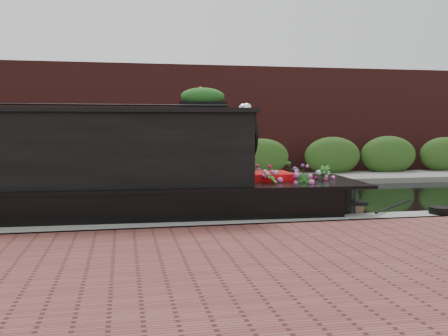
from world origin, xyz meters
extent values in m
plane|color=black|center=(0.00, 0.00, 0.00)|extent=(80.00, 80.00, 0.00)
cube|color=gray|center=(0.00, -3.30, 0.00)|extent=(40.00, 0.60, 0.50)
cube|color=brown|center=(0.00, -7.00, 0.00)|extent=(40.00, 7.00, 0.50)
cube|color=slate|center=(0.00, 4.20, 0.00)|extent=(40.00, 2.40, 0.34)
cube|color=#2C501A|center=(0.00, 5.10, 0.00)|extent=(40.00, 1.10, 2.80)
cube|color=#4E1C1A|center=(0.00, 7.20, 0.00)|extent=(40.00, 1.00, 8.00)
cube|color=red|center=(1.85, -2.04, 1.39)|extent=(0.14, 1.71, 1.32)
cube|color=black|center=(0.55, -2.91, 1.47)|extent=(0.88, 0.07, 0.54)
cube|color=red|center=(2.36, -2.04, 0.69)|extent=(0.82, 0.92, 0.49)
sphere|color=white|center=(1.86, -2.18, 2.16)|extent=(0.18, 0.18, 0.18)
sphere|color=white|center=(1.86, -1.90, 2.16)|extent=(0.18, 0.18, 0.18)
cube|color=black|center=(1.05, -2.04, 2.20)|extent=(0.87, 0.30, 0.14)
ellipsoid|color=#F8431B|center=(1.05, -2.04, 2.39)|extent=(0.95, 0.29, 0.23)
imported|color=#276521|center=(2.20, -2.71, 0.72)|extent=(0.34, 0.36, 0.56)
imported|color=#276521|center=(2.84, -2.68, 0.70)|extent=(0.36, 0.37, 0.52)
imported|color=#276521|center=(3.13, -1.43, 0.76)|extent=(0.76, 0.76, 0.64)
imported|color=#276521|center=(3.37, -2.21, 0.75)|extent=(0.44, 0.44, 0.62)
imported|color=#276521|center=(2.33, -1.45, 0.70)|extent=(0.31, 0.33, 0.52)
cylinder|color=#8A6649|center=(4.08, -2.04, 0.19)|extent=(0.37, 0.33, 0.37)
cylinder|color=black|center=(5.19, -3.33, 0.31)|extent=(0.43, 0.43, 0.12)
camera|label=1|loc=(-0.41, -11.26, 1.85)|focal=40.00mm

